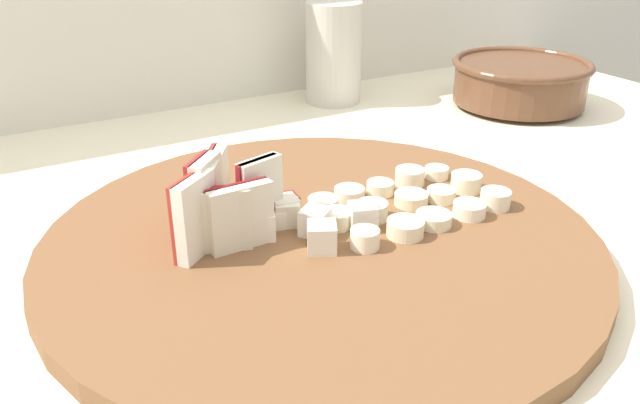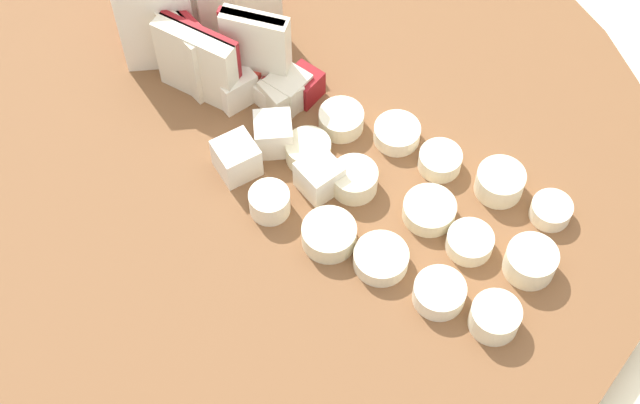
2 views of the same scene
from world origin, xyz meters
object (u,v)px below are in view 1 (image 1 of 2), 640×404
banana_slice_rows (409,202)px  ceramic_bowl (520,80)px  apple_dice_pile (296,219)px  apple_wedge_fan (222,205)px  small_jar (334,53)px  cutting_board (321,242)px

banana_slice_rows → ceramic_bowl: (0.34, 0.21, 0.01)m
apple_dice_pile → banana_slice_rows: size_ratio=0.64×
apple_wedge_fan → banana_slice_rows: apple_wedge_fan is taller
apple_wedge_fan → banana_slice_rows: size_ratio=0.62×
banana_slice_rows → ceramic_bowl: ceramic_bowl is taller
small_jar → cutting_board: bearing=-122.0°
apple_dice_pile → apple_wedge_fan: bearing=164.2°
cutting_board → banana_slice_rows: (0.09, 0.00, 0.02)m
cutting_board → banana_slice_rows: banana_slice_rows is taller
cutting_board → apple_dice_pile: 0.03m
apple_wedge_fan → small_jar: bearing=48.1°
ceramic_bowl → apple_wedge_fan: bearing=-159.9°
cutting_board → apple_wedge_fan: bearing=157.5°
apple_wedge_fan → ceramic_bowl: size_ratio=0.55×
apple_dice_pile → ceramic_bowl: size_ratio=0.57×
apple_dice_pile → banana_slice_rows: 0.10m
small_jar → apple_wedge_fan: bearing=-131.9°
apple_wedge_fan → apple_dice_pile: bearing=-15.8°
apple_wedge_fan → banana_slice_rows: (0.16, -0.03, -0.02)m
apple_wedge_fan → ceramic_bowl: apple_wedge_fan is taller
ceramic_bowl → small_jar: (-0.20, 0.14, 0.03)m
apple_wedge_fan → small_jar: (0.29, 0.32, 0.02)m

